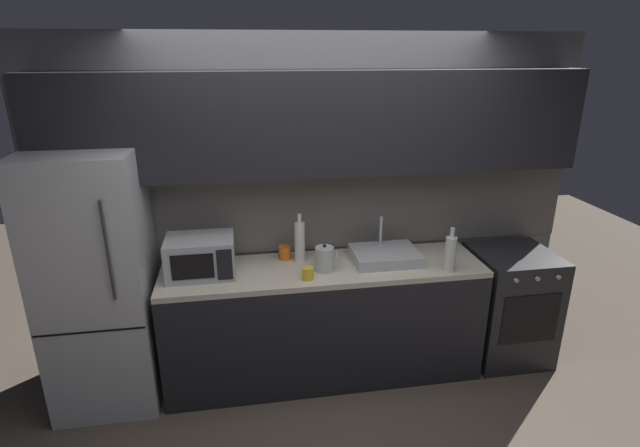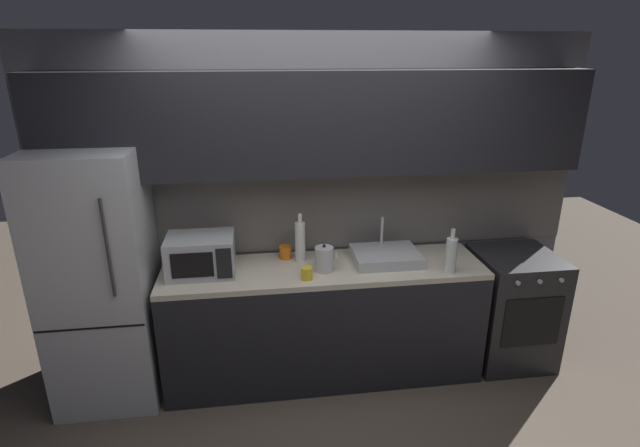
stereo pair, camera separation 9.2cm
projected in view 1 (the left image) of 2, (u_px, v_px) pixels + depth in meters
The scene contains 11 objects.
back_wall at pixel (317, 169), 3.60m from camera, with size 4.06×0.44×2.50m.
counter_run at pixel (324, 321), 3.69m from camera, with size 2.32×0.60×0.90m.
refrigerator at pixel (99, 282), 3.30m from camera, with size 0.68×0.69×1.80m.
oven_range at pixel (508, 305), 3.92m from camera, with size 0.60×0.62×0.90m.
microwave at pixel (201, 256), 3.38m from camera, with size 0.46×0.35×0.27m.
sink_basin at pixel (385, 255), 3.63m from camera, with size 0.48×0.38×0.30m.
kettle at pixel (325, 259), 3.44m from camera, with size 0.17×0.13×0.20m.
wine_bottle_white at pixel (300, 241), 3.58m from camera, with size 0.08×0.08×0.37m.
wine_bottle_clear at pixel (450, 253), 3.43m from camera, with size 0.08×0.08×0.32m.
mug_yellow at pixel (308, 273), 3.33m from camera, with size 0.08×0.08×0.09m, color gold.
mug_orange at pixel (285, 252), 3.65m from camera, with size 0.09×0.09×0.10m, color orange.
Camera 1 is at (-0.56, -2.28, 2.39)m, focal length 27.54 mm.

